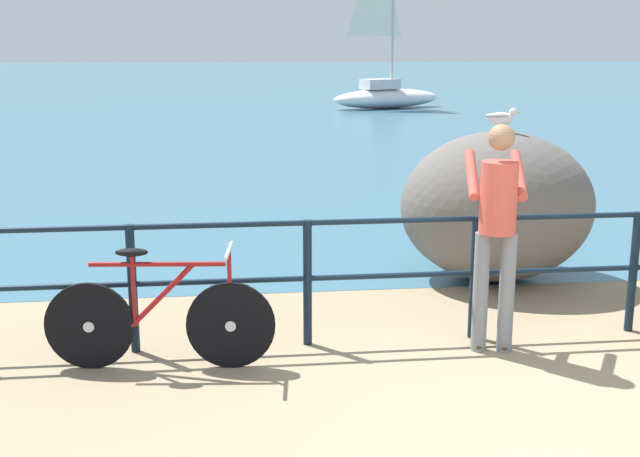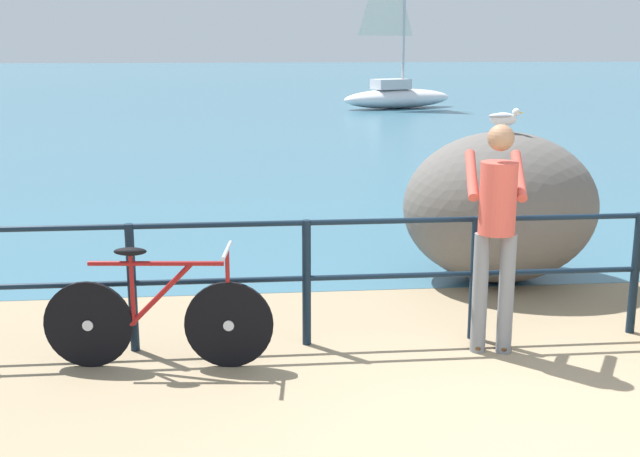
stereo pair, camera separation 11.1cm
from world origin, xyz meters
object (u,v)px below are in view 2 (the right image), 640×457
(person_at_railing, at_px, (496,228))
(breakwater_boulder_main, at_px, (500,207))
(seagull, at_px, (504,118))
(sailboat, at_px, (396,89))
(bicycle, at_px, (159,317))

(person_at_railing, relative_size, breakwater_boulder_main, 0.91)
(seagull, height_order, sailboat, sailboat)
(sailboat, bearing_deg, bicycle, -125.55)
(breakwater_boulder_main, height_order, sailboat, sailboat)
(person_at_railing, height_order, seagull, person_at_railing)
(bicycle, bearing_deg, person_at_railing, 7.36)
(person_at_railing, bearing_deg, sailboat, 2.15)
(person_at_railing, distance_m, sailboat, 23.76)
(seagull, distance_m, sailboat, 21.83)
(bicycle, height_order, sailboat, sailboat)
(bicycle, height_order, seagull, seagull)
(seagull, relative_size, sailboat, 0.06)
(breakwater_boulder_main, distance_m, sailboat, 21.79)
(breakwater_boulder_main, bearing_deg, person_at_railing, -109.16)
(seagull, bearing_deg, sailboat, 96.33)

